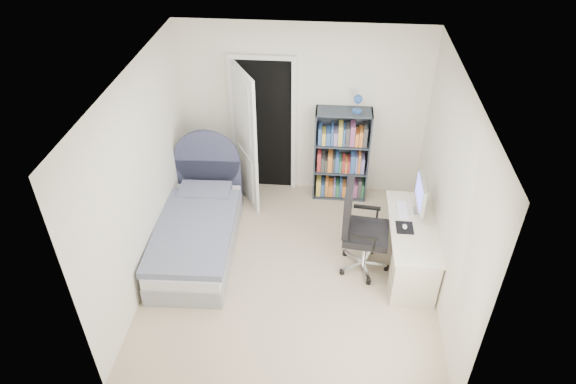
# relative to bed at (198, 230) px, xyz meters

# --- Properties ---
(room_shell) EXTENTS (3.50, 3.70, 2.60)m
(room_shell) POSITION_rel_bed_xyz_m (1.22, -0.31, 0.97)
(room_shell) COLOR tan
(room_shell) RESTS_ON ground
(door) EXTENTS (0.92, 0.74, 2.06)m
(door) POSITION_rel_bed_xyz_m (0.54, 1.24, 0.76)
(door) COLOR black
(door) RESTS_ON ground
(bed) EXTENTS (1.01, 2.02, 1.22)m
(bed) POSITION_rel_bed_xyz_m (0.00, 0.00, 0.00)
(bed) COLOR gray
(bed) RESTS_ON ground
(nightstand) EXTENTS (0.39, 0.39, 0.58)m
(nightstand) POSITION_rel_bed_xyz_m (0.03, 1.29, 0.10)
(nightstand) COLOR tan
(nightstand) RESTS_ON ground
(floor_lamp) EXTENTS (0.20, 0.20, 1.43)m
(floor_lamp) POSITION_rel_bed_xyz_m (0.45, 1.21, 0.31)
(floor_lamp) COLOR silver
(floor_lamp) RESTS_ON ground
(bookcase) EXTENTS (0.77, 0.33, 1.63)m
(bookcase) POSITION_rel_bed_xyz_m (1.80, 1.32, 0.36)
(bookcase) COLOR #333B46
(bookcase) RESTS_ON ground
(desk) EXTENTS (0.55, 1.37, 1.13)m
(desk) POSITION_rel_bed_xyz_m (2.65, -0.14, 0.09)
(desk) COLOR beige
(desk) RESTS_ON ground
(office_chair) EXTENTS (0.62, 0.64, 1.19)m
(office_chair) POSITION_rel_bed_xyz_m (2.01, -0.18, 0.38)
(office_chair) COLOR silver
(office_chair) RESTS_ON ground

